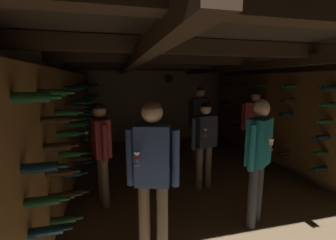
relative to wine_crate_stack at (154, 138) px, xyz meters
The scene contains 10 objects.
ground_plane 2.30m from the wine_crate_stack, 83.98° to the right, with size 8.40×8.40×0.00m, color #8C7051.
room_shell 2.30m from the wine_crate_stack, 83.32° to the right, with size 4.72×6.52×2.41m.
wine_crate_stack is the anchor object (origin of this frame).
display_bottle 0.44m from the wine_crate_stack, 61.74° to the right, with size 0.08×0.08×0.35m.
person_host_center 2.62m from the wine_crate_stack, 80.20° to the right, with size 0.53×0.38×1.54m.
person_guest_far_right 1.67m from the wine_crate_stack, 54.43° to the right, with size 0.53×0.33×1.76m.
person_guest_mid_right 2.71m from the wine_crate_stack, 45.18° to the right, with size 0.45×0.39×1.69m.
person_guest_mid_left 3.02m from the wine_crate_stack, 115.76° to the right, with size 0.39×0.52×1.58m.
person_guest_near_right 3.78m from the wine_crate_stack, 79.34° to the right, with size 0.46×0.44×1.68m.
person_guest_near_left 4.05m from the wine_crate_stack, 100.45° to the right, with size 0.52×0.33×1.72m.
Camera 1 is at (-1.32, -3.78, 1.91)m, focal length 24.09 mm.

